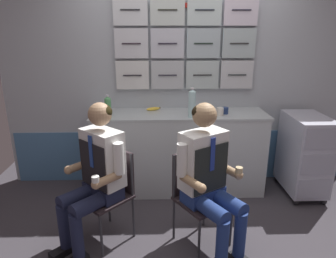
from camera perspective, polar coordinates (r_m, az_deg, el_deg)
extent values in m
cube|color=#3A363C|center=(2.92, 4.57, -21.53)|extent=(4.80, 4.80, 0.04)
cube|color=#ADB5BD|center=(3.71, 2.68, 6.09)|extent=(4.20, 0.06, 2.15)
cube|color=teal|center=(3.90, 2.56, -4.93)|extent=(4.12, 0.01, 0.64)
cube|color=silver|center=(3.61, -6.59, 9.96)|extent=(0.37, 0.06, 0.32)
cylinder|color=black|center=(3.57, -6.63, 9.88)|extent=(0.21, 0.01, 0.01)
cube|color=#B5B8BD|center=(3.60, -0.10, 10.05)|extent=(0.37, 0.06, 0.32)
cylinder|color=#24222E|center=(3.56, -0.08, 9.97)|extent=(0.21, 0.01, 0.01)
cube|color=#B2BFBE|center=(3.63, 6.35, 10.02)|extent=(0.37, 0.06, 0.32)
cylinder|color=black|center=(3.59, 6.43, 9.94)|extent=(0.21, 0.01, 0.01)
cube|color=silver|center=(3.71, 12.60, 9.87)|extent=(0.37, 0.06, 0.32)
cylinder|color=#222A29|center=(3.67, 12.74, 9.78)|extent=(0.21, 0.01, 0.01)
cube|color=silver|center=(3.57, -6.79, 15.52)|extent=(0.37, 0.06, 0.32)
cylinder|color=#271D26|center=(3.54, -6.84, 15.50)|extent=(0.21, 0.01, 0.01)
cube|color=silver|center=(3.56, -0.10, 15.64)|extent=(0.37, 0.06, 0.32)
cylinder|color=#26212F|center=(3.53, -0.08, 15.61)|extent=(0.21, 0.01, 0.01)
cube|color=#A6B6BC|center=(3.60, 6.55, 15.55)|extent=(0.37, 0.06, 0.32)
cylinder|color=black|center=(3.56, 6.64, 15.52)|extent=(0.21, 0.01, 0.01)
cube|color=#A6B6B7|center=(3.68, 12.98, 15.27)|extent=(0.37, 0.06, 0.32)
cylinder|color=#272726|center=(3.64, 13.13, 15.24)|extent=(0.21, 0.01, 0.01)
cube|color=silver|center=(3.58, -7.01, 21.13)|extent=(0.37, 0.06, 0.32)
cylinder|color=black|center=(3.54, -7.07, 21.16)|extent=(0.21, 0.01, 0.01)
cube|color=silver|center=(3.57, -0.10, 21.26)|extent=(0.37, 0.06, 0.32)
cylinder|color=#292A23|center=(3.53, -0.08, 21.30)|extent=(0.21, 0.01, 0.01)
cube|color=silver|center=(3.60, 6.76, 21.12)|extent=(0.37, 0.06, 0.32)
cylinder|color=#1C222C|center=(3.56, 6.85, 21.15)|extent=(0.21, 0.01, 0.01)
cube|color=silver|center=(3.68, 13.38, 20.71)|extent=(0.37, 0.06, 0.32)
cylinder|color=black|center=(3.64, 13.54, 20.73)|extent=(0.21, 0.01, 0.01)
cube|color=red|center=(3.60, 4.90, 21.93)|extent=(0.20, 0.02, 0.05)
cube|color=silver|center=(3.61, 2.08, -4.51)|extent=(1.93, 0.52, 0.91)
cube|color=#AAB2B5|center=(3.46, 2.17, 2.72)|extent=(1.97, 0.53, 0.03)
sphere|color=black|center=(3.74, 22.67, -12.39)|extent=(0.07, 0.07, 0.07)
sphere|color=black|center=(3.87, 26.94, -11.90)|extent=(0.07, 0.07, 0.07)
sphere|color=black|center=(4.18, 19.65, -8.70)|extent=(0.07, 0.07, 0.07)
sphere|color=black|center=(4.30, 23.54, -8.41)|extent=(0.07, 0.07, 0.07)
cube|color=silver|center=(3.83, 23.99, -4.08)|extent=(0.40, 0.64, 0.86)
cube|color=#A4A6B7|center=(3.68, 25.55, -10.09)|extent=(0.35, 0.01, 0.23)
cube|color=#A4A6B7|center=(3.57, 26.16, -5.99)|extent=(0.35, 0.01, 0.23)
cube|color=#A4A6B7|center=(3.47, 26.81, -1.64)|extent=(0.35, 0.01, 0.23)
cylinder|color=#28282D|center=(3.45, 26.91, 0.43)|extent=(0.32, 0.02, 0.02)
cylinder|color=#2D2D33|center=(3.01, -16.56, -15.77)|extent=(0.02, 0.02, 0.41)
cylinder|color=#2D2D33|center=(2.75, -12.30, -18.87)|extent=(0.02, 0.02, 0.41)
cylinder|color=#2D2D33|center=(3.17, -10.94, -13.38)|extent=(0.02, 0.02, 0.41)
cylinder|color=#2D2D33|center=(2.93, -6.44, -15.98)|extent=(0.02, 0.02, 0.41)
cube|color=#291F23|center=(2.85, -11.84, -12.33)|extent=(0.57, 0.57, 0.02)
cube|color=#291F23|center=(2.85, -9.05, -7.32)|extent=(0.29, 0.27, 0.40)
cylinder|color=#2D2D33|center=(2.98, -11.43, -6.35)|extent=(0.02, 0.02, 0.40)
cylinder|color=#2D2D33|center=(2.72, -6.76, -8.51)|extent=(0.02, 0.02, 0.40)
cube|color=black|center=(2.97, -18.97, -20.70)|extent=(0.22, 0.22, 0.06)
cylinder|color=#191E38|center=(2.85, -18.73, -16.75)|extent=(0.10, 0.10, 0.40)
cylinder|color=#191E38|center=(2.71, -16.56, -18.52)|extent=(0.10, 0.10, 0.40)
cylinder|color=#191E38|center=(2.80, -16.04, -11.74)|extent=(0.36, 0.37, 0.13)
cylinder|color=#191E38|center=(2.66, -13.73, -13.25)|extent=(0.36, 0.37, 0.13)
cube|color=#191E38|center=(2.81, -11.93, -11.08)|extent=(0.39, 0.39, 0.12)
cube|color=white|center=(2.69, -12.01, -5.21)|extent=(0.41, 0.40, 0.49)
cube|color=black|center=(2.65, -13.81, -6.64)|extent=(0.26, 0.24, 0.39)
cube|color=#203F94|center=(2.60, -14.16, -4.12)|extent=(0.04, 0.04, 0.28)
cylinder|color=white|center=(2.84, -14.69, -3.02)|extent=(0.08, 0.08, 0.27)
cylinder|color=#A47F5C|center=(2.82, -16.08, -6.61)|extent=(0.22, 0.23, 0.07)
sphere|color=#A47F5C|center=(2.77, -18.01, -7.26)|extent=(0.08, 0.08, 0.08)
cylinder|color=white|center=(2.51, -9.13, -5.42)|extent=(0.08, 0.08, 0.27)
cylinder|color=#A47F5C|center=(2.53, -11.21, -9.21)|extent=(0.22, 0.23, 0.07)
sphere|color=#A47F5C|center=(2.47, -13.27, -10.02)|extent=(0.08, 0.08, 0.08)
cylinder|color=white|center=(2.45, -13.33, -9.19)|extent=(0.06, 0.06, 0.06)
sphere|color=#A47F5C|center=(2.57, -12.56, 2.70)|extent=(0.20, 0.20, 0.20)
ellipsoid|color=black|center=(2.57, -12.33, 3.14)|extent=(0.26, 0.26, 0.14)
cylinder|color=#2D2D33|center=(2.66, 5.81, -19.96)|extent=(0.02, 0.02, 0.41)
cylinder|color=#2D2D33|center=(2.87, 11.63, -17.20)|extent=(0.02, 0.02, 0.41)
cylinder|color=#2D2D33|center=(2.89, 1.08, -16.41)|extent=(0.02, 0.02, 0.41)
cylinder|color=#2D2D33|center=(3.08, 6.75, -14.19)|extent=(0.02, 0.02, 0.41)
cube|color=#291F23|center=(2.75, 6.48, -13.19)|extent=(0.55, 0.55, 0.02)
cube|color=#291F23|center=(2.78, 4.09, -7.82)|extent=(0.33, 0.22, 0.40)
cylinder|color=#2D2D33|center=(2.68, 1.14, -8.85)|extent=(0.02, 0.02, 0.40)
cylinder|color=#2D2D33|center=(2.88, 7.06, -6.98)|extent=(0.02, 0.02, 0.40)
cylinder|color=navy|center=(2.57, 10.04, -20.18)|extent=(0.10, 0.10, 0.40)
cylinder|color=navy|center=(2.69, 13.22, -18.52)|extent=(0.10, 0.10, 0.40)
cylinder|color=navy|center=(2.55, 7.46, -14.35)|extent=(0.32, 0.41, 0.13)
cylinder|color=navy|center=(2.67, 10.71, -12.97)|extent=(0.32, 0.41, 0.13)
cube|color=navy|center=(2.72, 6.53, -11.90)|extent=(0.41, 0.36, 0.12)
cube|color=white|center=(2.59, 6.49, -5.75)|extent=(0.43, 0.38, 0.50)
cube|color=black|center=(2.53, 8.05, -7.38)|extent=(0.30, 0.19, 0.40)
cube|color=navy|center=(2.47, 8.30, -4.71)|extent=(0.04, 0.03, 0.28)
cylinder|color=white|center=(2.44, 2.60, -5.75)|extent=(0.08, 0.08, 0.27)
cylinder|color=#9E7C59|center=(2.44, 4.53, -9.87)|extent=(0.19, 0.25, 0.07)
sphere|color=#9E7C59|center=(2.36, 6.25, -10.91)|extent=(0.08, 0.08, 0.08)
cylinder|color=white|center=(2.71, 10.07, -3.60)|extent=(0.08, 0.08, 0.27)
cylinder|color=#9E7C59|center=(2.68, 11.25, -7.51)|extent=(0.19, 0.25, 0.07)
sphere|color=#9E7C59|center=(2.61, 13.01, -8.35)|extent=(0.08, 0.08, 0.08)
cylinder|color=tan|center=(2.59, 13.07, -7.55)|extent=(0.06, 0.06, 0.06)
sphere|color=#9E7C59|center=(2.46, 6.81, 2.61)|extent=(0.20, 0.20, 0.20)
ellipsoid|color=black|center=(2.47, 6.60, 3.08)|extent=(0.26, 0.25, 0.14)
cylinder|color=silver|center=(3.27, 4.50, 4.54)|extent=(0.08, 0.08, 0.28)
cone|color=silver|center=(3.24, 4.57, 7.14)|extent=(0.08, 0.08, 0.02)
cylinder|color=silver|center=(3.23, 4.58, 7.52)|extent=(0.04, 0.04, 0.02)
cylinder|color=#51A15D|center=(3.38, -11.08, 3.96)|extent=(0.07, 0.07, 0.19)
cone|color=#51A15D|center=(3.35, -11.19, 5.76)|extent=(0.07, 0.07, 0.02)
cylinder|color=silver|center=(3.35, -11.22, 6.13)|extent=(0.03, 0.03, 0.02)
cylinder|color=silver|center=(3.40, 9.66, 3.22)|extent=(0.08, 0.08, 0.09)
cylinder|color=#382114|center=(3.39, 9.69, 3.82)|extent=(0.06, 0.06, 0.01)
cylinder|color=navy|center=(3.48, 10.54, 3.40)|extent=(0.07, 0.07, 0.07)
cylinder|color=#382114|center=(3.47, 10.57, 3.88)|extent=(0.06, 0.06, 0.01)
cylinder|color=tan|center=(3.35, 7.69, 3.01)|extent=(0.07, 0.07, 0.08)
cylinder|color=#382114|center=(3.34, 7.72, 3.57)|extent=(0.06, 0.06, 0.01)
ellipsoid|color=yellow|center=(3.57, -2.77, 3.76)|extent=(0.17, 0.10, 0.04)
cylinder|color=#4C3819|center=(3.60, -1.51, 3.96)|extent=(0.01, 0.01, 0.02)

